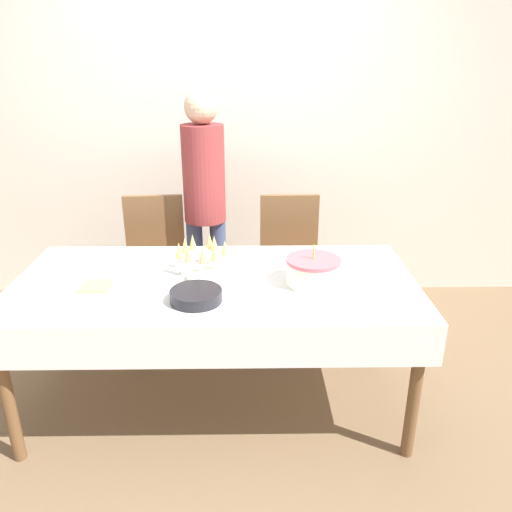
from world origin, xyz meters
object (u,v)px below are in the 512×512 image
(plate_stack_main, at_px, (196,296))
(plate_stack_dessert, at_px, (204,278))
(dining_chair_far_left, at_px, (155,262))
(person_standing, at_px, (204,192))
(dining_chair_far_right, at_px, (290,261))
(champagne_tray, at_px, (202,256))
(birthday_cake, at_px, (313,271))

(plate_stack_main, height_order, plate_stack_dessert, plate_stack_main)
(plate_stack_main, bearing_deg, dining_chair_far_left, 110.45)
(dining_chair_far_left, xyz_separation_m, person_standing, (0.34, 0.10, 0.46))
(dining_chair_far_right, distance_m, person_standing, 0.74)
(dining_chair_far_left, bearing_deg, person_standing, 16.57)
(dining_chair_far_left, xyz_separation_m, champagne_tray, (0.39, -0.70, 0.32))
(champagne_tray, xyz_separation_m, plate_stack_main, (0.00, -0.34, -0.06))
(plate_stack_dessert, bearing_deg, dining_chair_far_right, 58.47)
(person_standing, bearing_deg, champagne_tray, -86.75)
(dining_chair_far_right, bearing_deg, plate_stack_main, -116.74)
(birthday_cake, bearing_deg, dining_chair_far_right, 92.76)
(dining_chair_far_left, distance_m, plate_stack_main, 1.15)
(dining_chair_far_left, distance_m, dining_chair_far_right, 0.92)
(plate_stack_dessert, bearing_deg, champagne_tray, 99.44)
(plate_stack_main, xyz_separation_m, plate_stack_dessert, (0.02, 0.22, -0.01))
(dining_chair_far_right, bearing_deg, champagne_tray, -126.92)
(dining_chair_far_left, relative_size, plate_stack_main, 3.98)
(dining_chair_far_right, bearing_deg, plate_stack_dessert, -121.53)
(dining_chair_far_right, relative_size, birthday_cake, 3.57)
(plate_stack_main, relative_size, plate_stack_dessert, 1.40)
(champagne_tray, bearing_deg, person_standing, 93.25)
(dining_chair_far_left, bearing_deg, plate_stack_dessert, -63.61)
(person_standing, bearing_deg, dining_chair_far_right, -10.09)
(champagne_tray, relative_size, person_standing, 0.20)
(person_standing, bearing_deg, birthday_cake, -57.39)
(birthday_cake, bearing_deg, dining_chair_far_left, 138.14)
(champagne_tray, height_order, plate_stack_dessert, champagne_tray)
(plate_stack_dessert, bearing_deg, dining_chair_far_left, 116.39)
(plate_stack_dessert, relative_size, person_standing, 0.11)
(champagne_tray, relative_size, plate_stack_main, 1.34)
(champagne_tray, height_order, plate_stack_main, champagne_tray)
(dining_chair_far_left, height_order, plate_stack_dessert, dining_chair_far_left)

